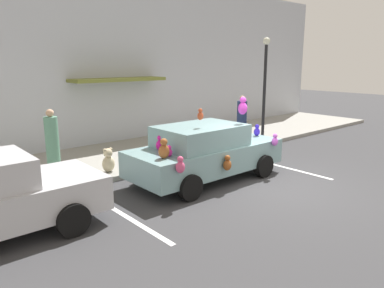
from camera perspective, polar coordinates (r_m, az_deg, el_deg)
ground_plane at (r=9.86m, az=12.48°, el=-6.42°), size 60.00×60.00×0.00m
sidewalk at (r=13.29m, az=-4.99°, el=-0.81°), size 24.00×4.00×0.15m
storefront_building at (r=14.70m, az=-10.30°, el=12.61°), size 24.00×1.25×6.40m
parking_stripe_front at (r=11.73m, az=13.53°, el=-3.35°), size 0.12×3.60×0.01m
parking_stripe_rear at (r=8.08m, az=-10.93°, el=-10.73°), size 0.12×3.60×0.01m
plush_covered_car at (r=9.90m, az=2.04°, el=-1.21°), size 4.41×2.12×2.27m
teddy_bear_on_sidewalk at (r=10.49m, az=-13.01°, el=-2.59°), size 0.36×0.30×0.69m
street_lamp_post at (r=14.64m, az=11.38°, el=10.10°), size 0.28×0.28×3.95m
pedestrian_near_shopfront at (r=13.83m, az=7.80°, el=3.51°), size 0.37×0.37×1.81m
pedestrian_walking_past at (r=10.54m, az=-21.05°, el=-0.13°), size 0.35×0.35×1.82m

